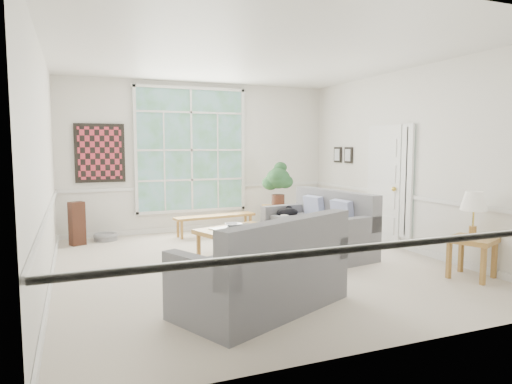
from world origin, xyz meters
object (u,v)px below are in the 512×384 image
loveseat_front (262,262)px  coffee_table (236,242)px  loveseat_right (317,223)px  end_table (275,219)px  side_table (472,258)px

loveseat_front → coffee_table: size_ratio=1.53×
loveseat_right → coffee_table: (-1.26, 0.32, -0.28)m
end_table → side_table: side_table is taller
loveseat_right → end_table: loveseat_right is taller
loveseat_front → end_table: loveseat_front is taller
coffee_table → end_table: size_ratio=2.29×
end_table → loveseat_right: bearing=-94.0°
loveseat_right → loveseat_front: size_ratio=1.00×
loveseat_right → coffee_table: loveseat_right is taller
loveseat_front → end_table: size_ratio=3.49×
end_table → side_table: (1.09, -3.89, 0.00)m
side_table → end_table: bearing=105.6°
coffee_table → end_table: end_table is taller
loveseat_right → side_table: 2.32m
coffee_table → side_table: side_table is taller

